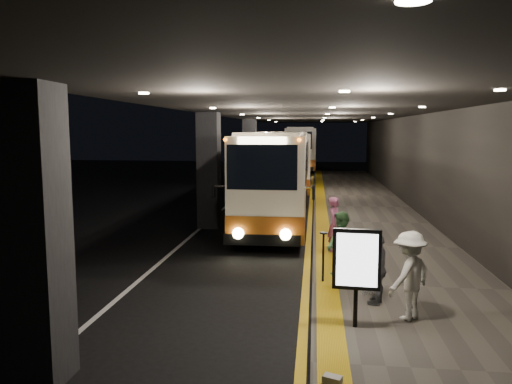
# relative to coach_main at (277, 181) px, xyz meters

# --- Properties ---
(ground) EXTENTS (90.00, 90.00, 0.00)m
(ground) POSITION_rel_coach_main_xyz_m (-1.00, -5.27, -1.70)
(ground) COLOR black
(lane_line_white) EXTENTS (0.12, 50.00, 0.01)m
(lane_line_white) POSITION_rel_coach_main_xyz_m (-2.80, -0.27, -1.70)
(lane_line_white) COLOR silver
(lane_line_white) RESTS_ON ground
(kerb_stripe_yellow) EXTENTS (0.18, 50.00, 0.01)m
(kerb_stripe_yellow) POSITION_rel_coach_main_xyz_m (1.35, -0.27, -1.70)
(kerb_stripe_yellow) COLOR gold
(kerb_stripe_yellow) RESTS_ON ground
(sidewalk) EXTENTS (4.50, 50.00, 0.15)m
(sidewalk) POSITION_rel_coach_main_xyz_m (3.75, -0.27, -1.63)
(sidewalk) COLOR #514C44
(sidewalk) RESTS_ON ground
(tactile_strip) EXTENTS (0.50, 50.00, 0.01)m
(tactile_strip) POSITION_rel_coach_main_xyz_m (1.85, -0.27, -1.55)
(tactile_strip) COLOR gold
(tactile_strip) RESTS_ON sidewalk
(terminal_wall) EXTENTS (0.10, 50.00, 6.00)m
(terminal_wall) POSITION_rel_coach_main_xyz_m (6.00, -0.27, 1.30)
(terminal_wall) COLOR black
(terminal_wall) RESTS_ON ground
(support_columns) EXTENTS (0.80, 24.80, 4.40)m
(support_columns) POSITION_rel_coach_main_xyz_m (-2.50, -1.27, 0.50)
(support_columns) COLOR black
(support_columns) RESTS_ON ground
(canopy) EXTENTS (9.00, 50.00, 0.40)m
(canopy) POSITION_rel_coach_main_xyz_m (1.50, -0.27, 2.90)
(canopy) COLOR black
(canopy) RESTS_ON support_columns
(coach_main) EXTENTS (2.51, 11.45, 3.55)m
(coach_main) POSITION_rel_coach_main_xyz_m (0.00, 0.00, 0.00)
(coach_main) COLOR #EDDFC6
(coach_main) RESTS_ON ground
(coach_second) EXTENTS (2.82, 11.32, 3.53)m
(coach_second) POSITION_rel_coach_main_xyz_m (-0.11, 11.31, -0.01)
(coach_second) COLOR #EDDFC6
(coach_second) RESTS_ON ground
(coach_third) EXTENTS (2.91, 12.42, 3.88)m
(coach_third) POSITION_rel_coach_main_xyz_m (0.13, 27.13, 0.16)
(coach_third) COLOR #EDDFC6
(coach_third) RESTS_ON ground
(passenger_boarding) EXTENTS (0.58, 0.70, 1.63)m
(passenger_boarding) POSITION_rel_coach_main_xyz_m (2.14, -5.24, -0.74)
(passenger_boarding) COLOR #A74E79
(passenger_boarding) RESTS_ON sidewalk
(passenger_waiting_green) EXTENTS (0.80, 0.94, 1.65)m
(passenger_waiting_green) POSITION_rel_coach_main_xyz_m (2.18, -8.08, -0.73)
(passenger_waiting_green) COLOR #417642
(passenger_waiting_green) RESTS_ON sidewalk
(passenger_waiting_white) EXTENTS (1.13, 1.14, 1.70)m
(passenger_waiting_white) POSITION_rel_coach_main_xyz_m (3.34, -10.47, -0.71)
(passenger_waiting_white) COLOR silver
(passenger_waiting_white) RESTS_ON sidewalk
(passenger_waiting_grey) EXTENTS (0.71, 0.97, 1.48)m
(passenger_waiting_grey) POSITION_rel_coach_main_xyz_m (2.85, -9.70, -0.81)
(passenger_waiting_grey) COLOR #494A4D
(passenger_waiting_grey) RESTS_ON sidewalk
(bag_polka) EXTENTS (0.29, 0.21, 0.33)m
(bag_polka) POSITION_rel_coach_main_xyz_m (2.73, -9.10, -1.39)
(bag_polka) COLOR black
(bag_polka) RESTS_ON sidewalk
(info_sign) EXTENTS (0.87, 0.18, 1.83)m
(info_sign) POSITION_rel_coach_main_xyz_m (2.30, -11.02, -0.32)
(info_sign) COLOR black
(info_sign) RESTS_ON sidewalk
(stanchion_post) EXTENTS (0.05, 0.05, 1.18)m
(stanchion_post) POSITION_rel_coach_main_xyz_m (1.75, -8.31, -0.96)
(stanchion_post) COLOR black
(stanchion_post) RESTS_ON sidewalk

